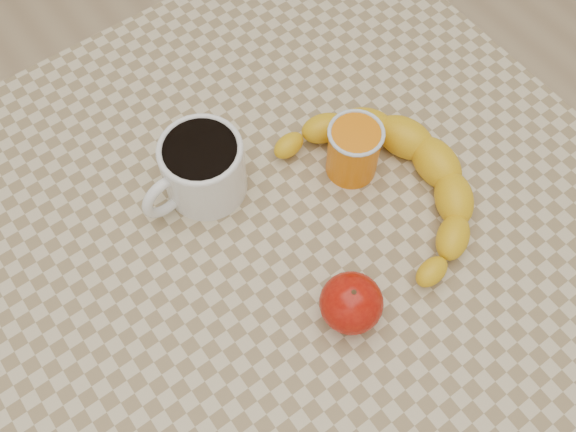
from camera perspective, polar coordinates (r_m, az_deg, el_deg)
ground at (r=1.46m, az=-0.00°, el=-14.30°), size 3.00×3.00×0.00m
table at (r=0.83m, az=-0.00°, el=-3.42°), size 0.80×0.80×0.75m
coffee_mug at (r=0.75m, az=-7.71°, el=4.30°), size 0.14×0.11×0.08m
orange_juice_glass at (r=0.76m, az=5.85°, el=5.86°), size 0.07×0.07×0.08m
apple at (r=0.69m, az=5.64°, el=-7.70°), size 0.09×0.09×0.06m
banana at (r=0.76m, az=8.97°, el=2.89°), size 0.25×0.33×0.05m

